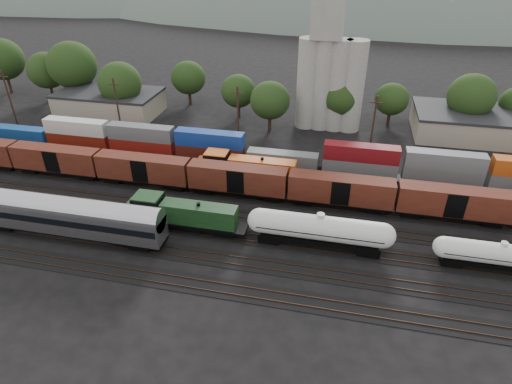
% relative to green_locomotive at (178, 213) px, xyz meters
% --- Properties ---
extents(ground, '(600.00, 600.00, 0.00)m').
position_rel_green_locomotive_xyz_m(ground, '(13.43, 5.00, -2.59)').
color(ground, black).
extents(tracks, '(180.00, 33.20, 0.20)m').
position_rel_green_locomotive_xyz_m(tracks, '(13.43, 5.00, -2.54)').
color(tracks, black).
rests_on(tracks, ground).
extents(green_locomotive, '(17.13, 3.02, 4.54)m').
position_rel_green_locomotive_xyz_m(green_locomotive, '(0.00, 0.00, 0.00)').
color(green_locomotive, black).
rests_on(green_locomotive, ground).
extents(tank_car_a, '(18.64, 3.34, 4.89)m').
position_rel_green_locomotive_xyz_m(tank_car_a, '(18.97, 0.00, 0.30)').
color(tank_car_a, silver).
rests_on(tank_car_a, ground).
extents(tank_car_b, '(15.27, 2.73, 4.00)m').
position_rel_green_locomotive_xyz_m(tank_car_b, '(40.23, 0.00, -0.19)').
color(tank_car_b, silver).
rests_on(tank_car_b, ground).
extents(passenger_coach, '(26.34, 3.25, 5.98)m').
position_rel_green_locomotive_xyz_m(passenger_coach, '(-13.21, -5.00, 1.06)').
color(passenger_coach, silver).
rests_on(passenger_coach, ground).
extents(orange_locomotive, '(17.99, 3.00, 4.50)m').
position_rel_green_locomotive_xyz_m(orange_locomotive, '(5.40, 15.00, -0.02)').
color(orange_locomotive, black).
rests_on(orange_locomotive, ground).
extents(boxcar_string, '(153.60, 2.90, 4.20)m').
position_rel_green_locomotive_xyz_m(boxcar_string, '(13.42, 10.00, 0.53)').
color(boxcar_string, black).
rests_on(boxcar_string, ground).
extents(container_wall, '(165.26, 2.60, 5.80)m').
position_rel_green_locomotive_xyz_m(container_wall, '(4.45, 20.00, 0.21)').
color(container_wall, black).
rests_on(container_wall, ground).
extents(grain_silo, '(13.40, 5.00, 29.00)m').
position_rel_green_locomotive_xyz_m(grain_silo, '(16.71, 41.00, 8.67)').
color(grain_silo, '#A09E93').
rests_on(grain_silo, ground).
extents(industrial_sheds, '(119.38, 17.26, 5.10)m').
position_rel_green_locomotive_xyz_m(industrial_sheds, '(20.05, 40.25, -0.03)').
color(industrial_sheds, '#9E937F').
rests_on(industrial_sheds, ground).
extents(tree_band, '(166.44, 21.81, 14.32)m').
position_rel_green_locomotive_xyz_m(tree_band, '(4.19, 43.99, 4.76)').
color(tree_band, black).
rests_on(tree_band, ground).
extents(utility_poles, '(122.20, 0.36, 12.00)m').
position_rel_green_locomotive_xyz_m(utility_poles, '(13.43, 27.00, 3.62)').
color(utility_poles, black).
rests_on(utility_poles, ground).
extents(distant_hills, '(860.00, 286.00, 130.00)m').
position_rel_green_locomotive_xyz_m(distant_hills, '(37.34, 265.00, -23.15)').
color(distant_hills, '#59665B').
rests_on(distant_hills, ground).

